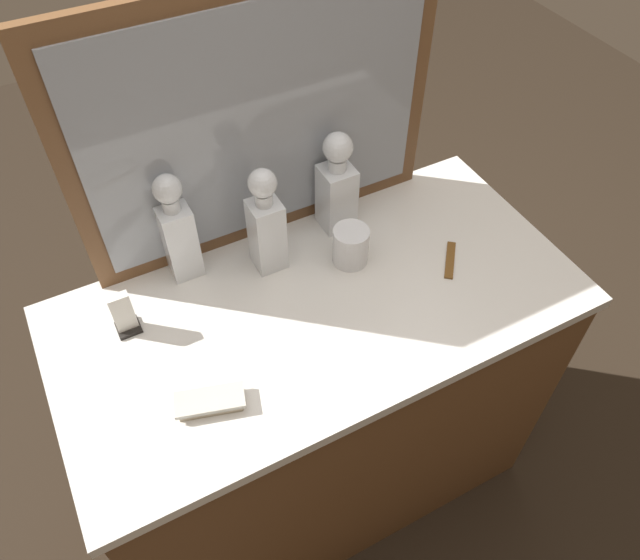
{
  "coord_description": "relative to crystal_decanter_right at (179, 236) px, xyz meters",
  "views": [
    {
      "loc": [
        -0.41,
        -0.78,
        1.97
      ],
      "look_at": [
        0.0,
        0.0,
        0.97
      ],
      "focal_mm": 34.33,
      "sensor_mm": 36.0,
      "label": 1
    }
  ],
  "objects": [
    {
      "name": "napkin_holder",
      "position": [
        -0.17,
        -0.11,
        -0.07
      ],
      "size": [
        0.05,
        0.05,
        0.11
      ],
      "color": "black",
      "rests_on": "dresser"
    },
    {
      "name": "ground_plane",
      "position": [
        0.23,
        -0.24,
        -1.0
      ],
      "size": [
        6.0,
        6.0,
        0.0
      ],
      "primitive_type": "plane",
      "color": "#2D2319"
    },
    {
      "name": "crystal_decanter_center",
      "position": [
        0.39,
        -0.02,
        -0.01
      ],
      "size": [
        0.08,
        0.08,
        0.27
      ],
      "color": "white",
      "rests_on": "dresser"
    },
    {
      "name": "silver_brush_far_right",
      "position": [
        -0.08,
        -0.37,
        -0.1
      ],
      "size": [
        0.15,
        0.09,
        0.02
      ],
      "color": "#B7A88C",
      "rests_on": "dresser"
    },
    {
      "name": "crystal_tumbler_left",
      "position": [
        0.36,
        -0.15,
        -0.07
      ],
      "size": [
        0.09,
        0.09,
        0.1
      ],
      "color": "white",
      "rests_on": "dresser"
    },
    {
      "name": "crystal_decanter_front",
      "position": [
        0.18,
        -0.07,
        -0.0
      ],
      "size": [
        0.07,
        0.07,
        0.28
      ],
      "color": "white",
      "rests_on": "dresser"
    },
    {
      "name": "crystal_decanter_right",
      "position": [
        0.0,
        0.0,
        0.0
      ],
      "size": [
        0.07,
        0.07,
        0.28
      ],
      "color": "white",
      "rests_on": "dresser"
    },
    {
      "name": "tortoiseshell_comb",
      "position": [
        0.57,
        -0.27,
        -0.11
      ],
      "size": [
        0.09,
        0.11,
        0.01
      ],
      "color": "brown",
      "rests_on": "dresser"
    },
    {
      "name": "dresser_mirror",
      "position": [
        0.23,
        0.04,
        0.2
      ],
      "size": [
        0.86,
        0.03,
        0.62
      ],
      "color": "brown",
      "rests_on": "dresser"
    },
    {
      "name": "dresser",
      "position": [
        0.23,
        -0.24,
        -0.56
      ],
      "size": [
        1.2,
        0.6,
        0.89
      ],
      "color": "brown",
      "rests_on": "ground_plane"
    }
  ]
}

